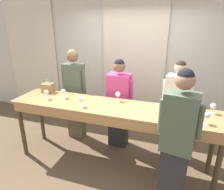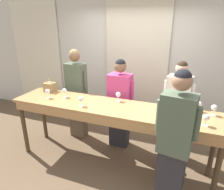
% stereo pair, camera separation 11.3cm
% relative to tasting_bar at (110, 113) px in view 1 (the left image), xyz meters
% --- Properties ---
extents(ground_plane, '(18.00, 18.00, 0.00)m').
position_rel_tasting_bar_xyz_m(ground_plane, '(0.00, 0.03, -0.92)').
color(ground_plane, brown).
extents(wall_back, '(12.00, 0.06, 2.80)m').
position_rel_tasting_bar_xyz_m(wall_back, '(0.00, 1.58, 0.48)').
color(wall_back, beige).
rests_on(wall_back, ground_plane).
extents(curtain_panel_left, '(1.31, 0.03, 2.69)m').
position_rel_tasting_bar_xyz_m(curtain_panel_left, '(-2.54, 1.51, 0.42)').
color(curtain_panel_left, beige).
rests_on(curtain_panel_left, ground_plane).
extents(curtain_panel_center, '(1.31, 0.03, 2.69)m').
position_rel_tasting_bar_xyz_m(curtain_panel_center, '(0.00, 1.51, 0.42)').
color(curtain_panel_center, beige).
rests_on(curtain_panel_center, ground_plane).
extents(tasting_bar, '(3.18, 0.67, 1.03)m').
position_rel_tasting_bar_xyz_m(tasting_bar, '(0.00, 0.00, 0.00)').
color(tasting_bar, '#B27F4C').
rests_on(tasting_bar, ground_plane).
extents(wine_bottle, '(0.07, 0.07, 0.32)m').
position_rel_tasting_bar_xyz_m(wine_bottle, '(0.90, -0.04, 0.23)').
color(wine_bottle, black).
rests_on(wine_bottle, tasting_bar).
extents(handbag, '(0.19, 0.15, 0.23)m').
position_rel_tasting_bar_xyz_m(handbag, '(-1.26, 0.26, 0.20)').
color(handbag, '#997A4C').
rests_on(handbag, tasting_bar).
extents(wine_glass_front_left, '(0.08, 0.08, 0.15)m').
position_rel_tasting_bar_xyz_m(wine_glass_front_left, '(0.05, 0.25, 0.22)').
color(wine_glass_front_left, white).
rests_on(wine_glass_front_left, tasting_bar).
extents(wine_glass_front_mid, '(0.08, 0.08, 0.15)m').
position_rel_tasting_bar_xyz_m(wine_glass_front_mid, '(1.30, -0.12, 0.22)').
color(wine_glass_front_mid, white).
rests_on(wine_glass_front_mid, tasting_bar).
extents(wine_glass_front_right, '(0.08, 0.08, 0.15)m').
position_rel_tasting_bar_xyz_m(wine_glass_front_right, '(-0.85, 0.10, 0.22)').
color(wine_glass_front_right, white).
rests_on(wine_glass_front_right, tasting_bar).
extents(wine_glass_center_left, '(0.08, 0.08, 0.15)m').
position_rel_tasting_bar_xyz_m(wine_glass_center_left, '(1.42, 0.22, 0.22)').
color(wine_glass_center_left, white).
rests_on(wine_glass_center_left, tasting_bar).
extents(wine_glass_center_mid, '(0.08, 0.08, 0.15)m').
position_rel_tasting_bar_xyz_m(wine_glass_center_mid, '(1.23, 0.28, 0.22)').
color(wine_glass_center_mid, white).
rests_on(wine_glass_center_mid, tasting_bar).
extents(wine_glass_center_right, '(0.08, 0.08, 0.15)m').
position_rel_tasting_bar_xyz_m(wine_glass_center_right, '(-1.09, -0.03, 0.22)').
color(wine_glass_center_right, white).
rests_on(wine_glass_center_right, tasting_bar).
extents(wine_glass_back_left, '(0.08, 0.08, 0.15)m').
position_rel_tasting_bar_xyz_m(wine_glass_back_left, '(1.07, -0.11, 0.22)').
color(wine_glass_back_left, white).
rests_on(wine_glass_back_left, tasting_bar).
extents(wine_glass_back_mid, '(0.08, 0.08, 0.15)m').
position_rel_tasting_bar_xyz_m(wine_glass_back_mid, '(-0.41, -0.13, 0.22)').
color(wine_glass_back_mid, white).
rests_on(wine_glass_back_mid, tasting_bar).
extents(wine_glass_back_right, '(0.08, 0.08, 0.15)m').
position_rel_tasting_bar_xyz_m(wine_glass_back_right, '(1.14, 0.30, 0.22)').
color(wine_glass_back_right, white).
rests_on(wine_glass_back_right, tasting_bar).
extents(wine_glass_near_host, '(0.08, 0.08, 0.15)m').
position_rel_tasting_bar_xyz_m(wine_glass_near_host, '(1.00, 0.07, 0.22)').
color(wine_glass_near_host, white).
rests_on(wine_glass_near_host, tasting_bar).
extents(guest_olive_jacket, '(0.49, 0.24, 1.76)m').
position_rel_tasting_bar_xyz_m(guest_olive_jacket, '(-0.92, 0.59, 0.00)').
color(guest_olive_jacket, brown).
rests_on(guest_olive_jacket, ground_plane).
extents(guest_pink_top, '(0.51, 0.27, 1.65)m').
position_rel_tasting_bar_xyz_m(guest_pink_top, '(-0.04, 0.59, -0.08)').
color(guest_pink_top, '#28282D').
rests_on(guest_pink_top, ground_plane).
extents(guest_cream_sweater, '(0.48, 0.30, 1.68)m').
position_rel_tasting_bar_xyz_m(guest_cream_sweater, '(0.94, 0.59, -0.06)').
color(guest_cream_sweater, '#28282D').
rests_on(guest_cream_sweater, ground_plane).
extents(host_pouring, '(0.47, 0.29, 1.80)m').
position_rel_tasting_bar_xyz_m(host_pouring, '(0.98, -0.54, 0.02)').
color(host_pouring, '#28282D').
rests_on(host_pouring, ground_plane).
extents(potted_plant, '(0.31, 0.31, 0.66)m').
position_rel_tasting_bar_xyz_m(potted_plant, '(-2.10, 1.24, -0.61)').
color(potted_plant, '#935B3D').
rests_on(potted_plant, ground_plane).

